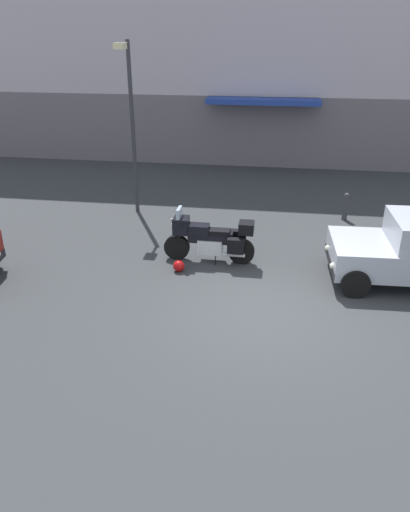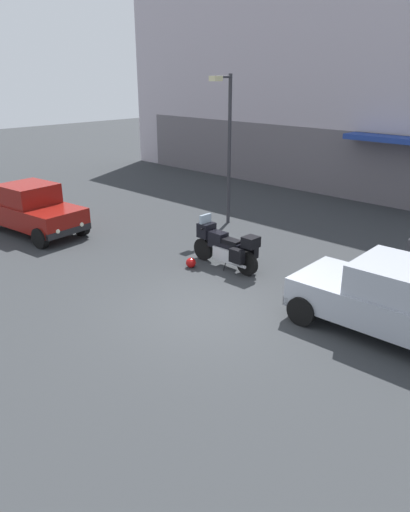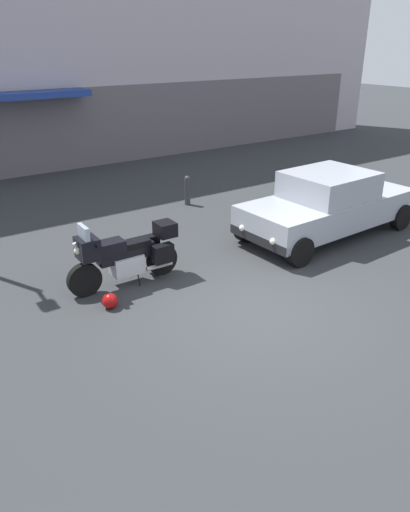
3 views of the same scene
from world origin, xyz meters
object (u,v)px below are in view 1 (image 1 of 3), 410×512
object	(u,v)px
bollard_curbside	(346,206)
motorcycle	(211,238)
helmet	(179,266)
streetlamp_curbside	(130,114)

from	to	relation	value
bollard_curbside	motorcycle	bearing A→B (deg)	-135.97
motorcycle	bollard_curbside	bearing A→B (deg)	-135.49
bollard_curbside	helmet	bearing A→B (deg)	-135.84
helmet	streetlamp_curbside	distance (m)	5.23
motorcycle	helmet	size ratio (longest dim) A/B	8.08
motorcycle	bollard_curbside	size ratio (longest dim) A/B	2.68
motorcycle	helmet	bearing A→B (deg)	45.35
helmet	bollard_curbside	world-z (taller)	bollard_curbside
streetlamp_curbside	bollard_curbside	distance (m)	6.92
motorcycle	bollard_curbside	xyz separation A→B (m)	(3.61, 3.49, -0.17)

